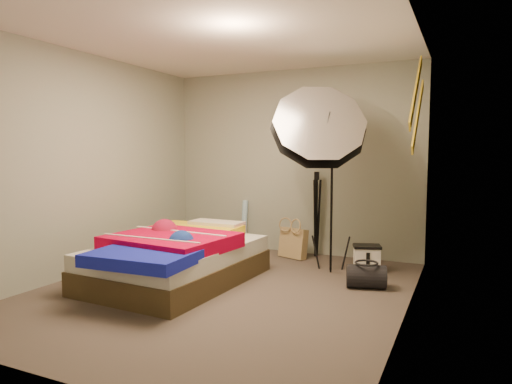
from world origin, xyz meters
The scene contains 15 objects.
floor centered at (0.00, 0.00, 0.00)m, with size 4.00×4.00×0.00m, color #4B3F38.
ceiling centered at (0.00, 0.00, 2.50)m, with size 4.00×4.00×0.00m, color silver.
wall_back centered at (0.00, 2.00, 1.25)m, with size 3.50×3.50×0.00m, color gray.
wall_front centered at (0.00, -2.00, 1.25)m, with size 3.50×3.50×0.00m, color gray.
wall_left centered at (-1.75, 0.00, 1.25)m, with size 4.00×4.00×0.00m, color gray.
wall_right centered at (1.75, 0.00, 1.25)m, with size 4.00×4.00×0.00m, color gray.
tote_bag centered at (0.15, 1.65, 0.19)m, with size 0.39×0.12×0.39m, color tan.
wrapping_roll centered at (-0.69, 1.90, 0.35)m, with size 0.08×0.08×0.70m, color #4D9CC8.
camera_case centered at (1.17, 1.35, 0.14)m, with size 0.29×0.21×0.29m, color white.
duffel_bag centered at (1.29, 0.70, 0.12)m, with size 0.24×0.24×0.39m, color black.
wall_stripe_upper centered at (1.73, 0.60, 1.95)m, with size 0.02×1.10×0.10m, color gold.
wall_stripe_lower centered at (1.73, 0.85, 1.75)m, with size 0.02×1.10×0.10m, color gold.
bed centered at (-0.59, 0.07, 0.27)m, with size 1.39×2.06×0.55m.
photo_umbrella centered at (0.65, 1.07, 1.62)m, with size 1.14×1.15×2.26m.
camera_tripod centered at (0.39, 1.88, 0.65)m, with size 0.07×0.07×1.13m.
Camera 1 is at (2.19, -3.90, 1.38)m, focal length 32.00 mm.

